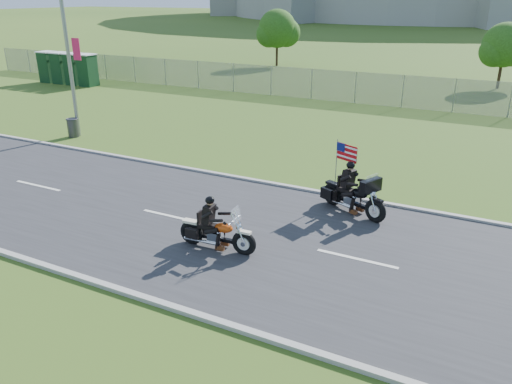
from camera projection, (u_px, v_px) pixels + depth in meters
The scene contains 15 objects.
ground at pixel (227, 230), 14.96m from camera, with size 420.00×420.00×0.00m, color #2B4816.
road at pixel (227, 230), 14.95m from camera, with size 120.00×8.00×0.04m, color #28282B.
curb_north at pixel (282, 186), 18.29m from camera, with size 120.00×0.18×0.12m, color #9E9B93.
curb_south at pixel (139, 297), 11.58m from camera, with size 120.00×0.18×0.12m, color #9E9B93.
fence at pixel (312, 84), 33.26m from camera, with size 60.00×0.03×2.00m, color gray.
streetlight at pixel (67, 16), 23.06m from camera, with size 0.90×2.46×10.00m.
porta_toilet_a at pixel (88, 71), 37.87m from camera, with size 1.10×1.10×2.30m, color black.
porta_toilet_b at pixel (74, 70), 38.46m from camera, with size 1.10×1.10×2.30m, color black.
porta_toilet_c at pixel (61, 68), 39.04m from camera, with size 1.10×1.10×2.30m, color black.
porta_toilet_d at pixel (48, 67), 39.63m from camera, with size 1.10×1.10×2.30m, color black.
tree_fence_near at pixel (505, 47), 36.19m from camera, with size 3.52×3.28×4.75m.
tree_fence_mid at pixel (278, 31), 47.80m from camera, with size 3.96×3.69×5.30m.
motorcycle_lead at pixel (216, 233), 13.66m from camera, with size 2.33×0.64×1.57m.
motorcycle_follow at pixel (353, 197), 15.90m from camera, with size 2.40×1.35×2.13m.
trash_can at pixel (73, 128), 24.56m from camera, with size 0.52×0.52×0.89m, color #3E3D43.
Camera 1 is at (6.88, -11.61, 6.60)m, focal length 35.00 mm.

